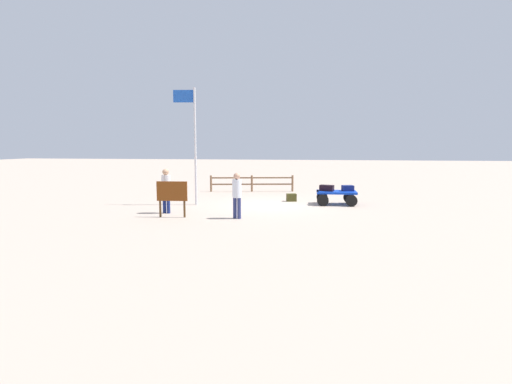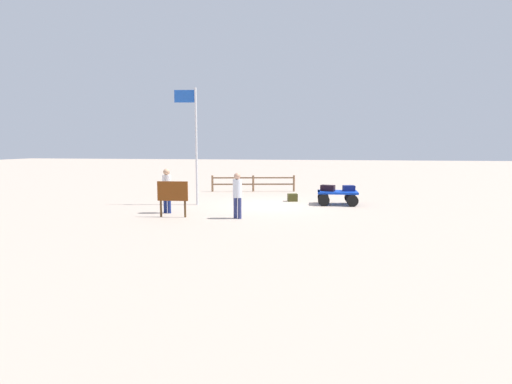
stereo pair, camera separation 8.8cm
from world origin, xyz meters
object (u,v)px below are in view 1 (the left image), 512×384
(luggage_cart, at_px, (336,195))
(suitcase_navy, at_px, (327,188))
(flagpole, at_px, (193,136))
(signboard, at_px, (172,194))
(worker_lead, at_px, (237,192))
(worker_trailing, at_px, (166,187))
(suitcase_tan, at_px, (291,197))
(suitcase_maroon, at_px, (348,188))

(luggage_cart, distance_m, suitcase_navy, 0.52)
(suitcase_navy, height_order, flagpole, flagpole)
(suitcase_navy, xyz_separation_m, signboard, (5.81, 4.33, 0.14))
(worker_lead, xyz_separation_m, worker_trailing, (3.04, -0.73, 0.07))
(suitcase_tan, xyz_separation_m, worker_trailing, (4.71, 4.30, 0.88))
(suitcase_tan, relative_size, worker_lead, 0.31)
(flagpole, bearing_deg, worker_trailing, 81.97)
(worker_lead, height_order, signboard, worker_lead)
(luggage_cart, height_order, suitcase_tan, luggage_cart)
(suitcase_maroon, relative_size, worker_trailing, 0.32)
(suitcase_maroon, height_order, signboard, signboard)
(suitcase_tan, height_order, worker_lead, worker_lead)
(suitcase_maroon, bearing_deg, worker_trailing, 26.54)
(suitcase_maroon, xyz_separation_m, suitcase_tan, (2.63, -0.64, -0.57))
(suitcase_maroon, relative_size, suitcase_navy, 0.83)
(worker_trailing, height_order, flagpole, flagpole)
(suitcase_navy, height_order, worker_trailing, worker_trailing)
(worker_lead, bearing_deg, worker_trailing, -13.49)
(luggage_cart, relative_size, suitcase_maroon, 3.17)
(suitcase_navy, bearing_deg, flagpole, 9.57)
(signboard, bearing_deg, suitcase_tan, -128.77)
(signboard, bearing_deg, flagpole, -86.17)
(suitcase_maroon, relative_size, suitcase_tan, 1.08)
(luggage_cart, height_order, suitcase_navy, suitcase_navy)
(suitcase_maroon, xyz_separation_m, worker_trailing, (7.34, 3.67, 0.31))
(suitcase_navy, xyz_separation_m, worker_trailing, (6.38, 3.48, 0.30))
(suitcase_maroon, xyz_separation_m, worker_lead, (4.29, 4.40, 0.25))
(suitcase_navy, relative_size, worker_trailing, 0.39)
(suitcase_maroon, relative_size, worker_lead, 0.34)
(suitcase_tan, bearing_deg, suitcase_navy, 154.01)
(suitcase_maroon, relative_size, signboard, 0.42)
(suitcase_navy, xyz_separation_m, suitcase_tan, (1.68, -0.82, -0.58))
(worker_lead, height_order, flagpole, flagpole)
(luggage_cart, xyz_separation_m, suitcase_tan, (2.10, -0.76, -0.27))
(suitcase_tan, bearing_deg, suitcase_maroon, 166.42)
(suitcase_tan, height_order, signboard, signboard)
(worker_trailing, bearing_deg, signboard, 123.88)
(flagpole, bearing_deg, signboard, 93.83)
(luggage_cart, distance_m, worker_trailing, 7.69)
(worker_trailing, bearing_deg, suitcase_maroon, -153.46)
(luggage_cart, xyz_separation_m, flagpole, (6.46, 1.07, 2.70))
(suitcase_tan, relative_size, worker_trailing, 0.30)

